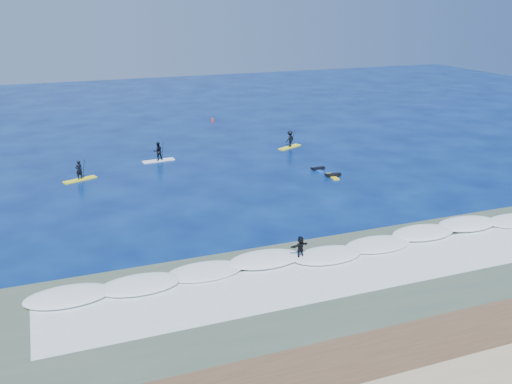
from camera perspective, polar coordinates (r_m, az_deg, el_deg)
name	(u,v)px	position (r m, az deg, el deg)	size (l,w,h in m)	color
ground	(254,206)	(45.79, -0.18, -1.46)	(160.00, 160.00, 0.00)	#031146
wet_sand_strip	(418,355)	(28.90, 15.87, -15.37)	(90.00, 5.00, 0.08)	#4C3623
shallow_water	(340,284)	(34.21, 8.36, -9.06)	(90.00, 13.00, 0.01)	#3E5442
breaking_wave	(309,256)	(37.35, 5.36, -6.44)	(40.00, 6.00, 0.30)	white
whitewater	(331,276)	(34.98, 7.56, -8.37)	(34.00, 5.00, 0.02)	silver
sup_paddler_left	(79,173)	(54.64, -17.25, 1.82)	(3.14, 1.86, 2.16)	#F6F31A
sup_paddler_center	(158,153)	(59.21, -9.77, 3.87)	(3.34, 1.13, 2.30)	white
sup_paddler_right	(290,140)	(63.86, 3.41, 5.21)	(3.15, 2.09, 2.20)	#FEFF1B
prone_paddler_near	(333,175)	(53.74, 7.67, 1.65)	(1.66, 2.13, 0.44)	yellow
prone_paddler_far	(318,169)	(55.67, 6.18, 2.31)	(1.52, 1.92, 0.40)	#1748B1
wave_surfer	(300,248)	(36.39, 4.45, -5.63)	(2.18, 0.95, 1.53)	silver
marker_buoy	(212,120)	(77.45, -4.38, 7.19)	(0.27, 0.27, 0.65)	red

